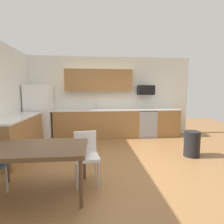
{
  "coord_description": "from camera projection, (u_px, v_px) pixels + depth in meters",
  "views": [
    {
      "loc": [
        -0.45,
        -3.5,
        1.53
      ],
      "look_at": [
        0.0,
        1.0,
        1.0
      ],
      "focal_mm": 28.21,
      "sensor_mm": 36.0,
      "label": 1
    }
  ],
  "objects": [
    {
      "name": "dining_table",
      "position": [
        38.0,
        151.0,
        2.58
      ],
      "size": [
        1.4,
        0.9,
        0.73
      ],
      "color": "brown",
      "rests_on": "ground"
    },
    {
      "name": "chair_near_table",
      "position": [
        86.0,
        153.0,
        2.96
      ],
      "size": [
        0.46,
        0.46,
        0.85
      ],
      "color": "white",
      "rests_on": "ground"
    },
    {
      "name": "upper_cabinets_back",
      "position": [
        99.0,
        80.0,
        5.83
      ],
      "size": [
        2.2,
        0.34,
        0.7
      ],
      "primitive_type": "cube",
      "color": "olive"
    },
    {
      "name": "countertop_left",
      "position": [
        16.0,
        117.0,
        4.14
      ],
      "size": [
        0.64,
        2.0,
        0.04
      ],
      "primitive_type": "cube",
      "color": "silver",
      "rests_on": "cabinet_run_left"
    },
    {
      "name": "countertop_back",
      "position": [
        108.0,
        110.0,
        5.85
      ],
      "size": [
        4.8,
        0.64,
        0.04
      ],
      "primitive_type": "cube",
      "color": "silver",
      "rests_on": "cabinet_run_back"
    },
    {
      "name": "trash_bin",
      "position": [
        192.0,
        144.0,
        4.15
      ],
      "size": [
        0.36,
        0.36,
        0.6
      ],
      "primitive_type": "cylinder",
      "color": "black",
      "rests_on": "ground"
    },
    {
      "name": "microwave",
      "position": [
        146.0,
        90.0,
        6.0
      ],
      "size": [
        0.54,
        0.36,
        0.32
      ],
      "primitive_type": "cube",
      "color": "black"
    },
    {
      "name": "cabinet_run_left",
      "position": [
        17.0,
        137.0,
        4.2
      ],
      "size": [
        0.6,
        2.0,
        0.9
      ],
      "primitive_type": "cube",
      "color": "olive",
      "rests_on": "ground"
    },
    {
      "name": "sink_faucet",
      "position": [
        96.0,
        106.0,
        5.97
      ],
      "size": [
        0.02,
        0.02,
        0.24
      ],
      "primitive_type": "cylinder",
      "color": "#B2B5BA",
      "rests_on": "countertop_back"
    },
    {
      "name": "sink_basin",
      "position": [
        96.0,
        111.0,
        5.81
      ],
      "size": [
        0.48,
        0.4,
        0.14
      ],
      "primitive_type": "cube",
      "color": "#A5A8AD",
      "rests_on": "countertop_back"
    },
    {
      "name": "cabinet_run_back_right",
      "position": [
        166.0,
        123.0,
        6.1
      ],
      "size": [
        0.8,
        0.6,
        0.9
      ],
      "primitive_type": "cube",
      "color": "olive",
      "rests_on": "ground"
    },
    {
      "name": "ground_plane",
      "position": [
        117.0,
        165.0,
        3.68
      ],
      "size": [
        12.0,
        12.0,
        0.0
      ],
      "primitive_type": "plane",
      "color": "olive"
    },
    {
      "name": "wall_back",
      "position": [
        107.0,
        97.0,
        6.14
      ],
      "size": [
        5.8,
        0.1,
        2.7
      ],
      "primitive_type": "cube",
      "color": "silver",
      "rests_on": "ground"
    },
    {
      "name": "cabinet_run_back",
      "position": [
        97.0,
        124.0,
        5.87
      ],
      "size": [
        2.75,
        0.6,
        0.9
      ],
      "primitive_type": "cube",
      "color": "olive",
      "rests_on": "ground"
    },
    {
      "name": "refrigerator",
      "position": [
        40.0,
        113.0,
        5.56
      ],
      "size": [
        0.76,
        0.7,
        1.73
      ],
      "primitive_type": "cube",
      "color": "white",
      "rests_on": "ground"
    },
    {
      "name": "oven_range",
      "position": [
        146.0,
        123.0,
        6.03
      ],
      "size": [
        0.6,
        0.6,
        0.91
      ],
      "color": "#999BA0",
      "rests_on": "ground"
    }
  ]
}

